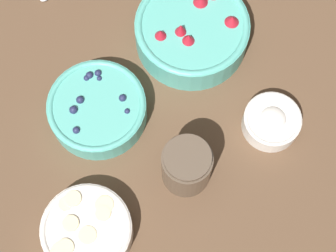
{
  "coord_description": "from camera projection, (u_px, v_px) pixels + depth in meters",
  "views": [
    {
      "loc": [
        0.46,
        -0.14,
        1.02
      ],
      "look_at": [
        0.13,
        -0.02,
        0.05
      ],
      "focal_mm": 60.0,
      "sensor_mm": 36.0,
      "label": 1
    }
  ],
  "objects": [
    {
      "name": "ground_plane",
      "position": [
        153.0,
        77.0,
        1.12
      ],
      "size": [
        4.0,
        4.0,
        0.0
      ],
      "primitive_type": "plane",
      "color": "brown"
    },
    {
      "name": "bowl_bananas",
      "position": [
        87.0,
        230.0,
        0.99
      ],
      "size": [
        0.16,
        0.16,
        0.05
      ],
      "color": "silver",
      "rests_on": "ground_plane"
    },
    {
      "name": "bowl_blueberries",
      "position": [
        97.0,
        109.0,
        1.07
      ],
      "size": [
        0.19,
        0.19,
        0.06
      ],
      "color": "#56B7A8",
      "rests_on": "ground_plane"
    },
    {
      "name": "jar_chocolate",
      "position": [
        187.0,
        166.0,
        1.01
      ],
      "size": [
        0.09,
        0.09,
        0.11
      ],
      "color": "brown",
      "rests_on": "ground_plane"
    },
    {
      "name": "bowl_strawberries",
      "position": [
        192.0,
        30.0,
        1.11
      ],
      "size": [
        0.23,
        0.23,
        0.09
      ],
      "color": "#56B7A8",
      "rests_on": "ground_plane"
    },
    {
      "name": "bowl_cream",
      "position": [
        272.0,
        121.0,
        1.06
      ],
      "size": [
        0.11,
        0.11,
        0.05
      ],
      "color": "white",
      "rests_on": "ground_plane"
    }
  ]
}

